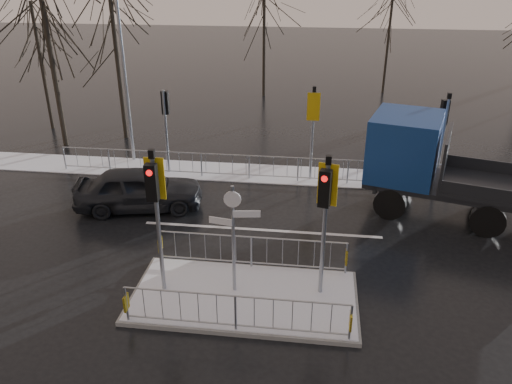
# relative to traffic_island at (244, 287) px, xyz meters

# --- Properties ---
(ground) EXTENTS (120.00, 120.00, 0.00)m
(ground) POSITION_rel_traffic_island_xyz_m (0.01, -0.01, -0.39)
(ground) COLOR black
(ground) RESTS_ON ground
(snow_verge) EXTENTS (30.00, 2.00, 0.04)m
(snow_verge) POSITION_rel_traffic_island_xyz_m (0.01, 8.59, -0.37)
(snow_verge) COLOR white
(snow_verge) RESTS_ON ground
(lane_markings) EXTENTS (8.00, 11.38, 0.01)m
(lane_markings) POSITION_rel_traffic_island_xyz_m (0.01, -0.34, -0.39)
(lane_markings) COLOR silver
(lane_markings) RESTS_ON ground
(traffic_island) EXTENTS (6.00, 3.04, 4.15)m
(traffic_island) POSITION_rel_traffic_island_xyz_m (0.00, 0.00, 0.00)
(traffic_island) COLOR slate
(traffic_island) RESTS_ON ground
(far_kerb_fixtures) EXTENTS (18.00, 0.65, 3.83)m
(far_kerb_fixtures) POSITION_rel_traffic_island_xyz_m (0.31, 8.08, 0.63)
(far_kerb_fixtures) COLOR #92989F
(far_kerb_fixtures) RESTS_ON ground
(car_far_lane) EXTENTS (4.80, 2.74, 1.54)m
(car_far_lane) POSITION_rel_traffic_island_xyz_m (-4.55, 4.86, 0.38)
(car_far_lane) COLOR black
(car_far_lane) RESTS_ON ground
(flatbed_truck) EXTENTS (7.85, 4.62, 3.43)m
(flatbed_truck) POSITION_rel_traffic_island_xyz_m (5.79, 6.03, 1.43)
(flatbed_truck) COLOR black
(flatbed_truck) RESTS_ON ground
(tree_near_a) EXTENTS (4.75, 4.75, 8.97)m
(tree_near_a) POSITION_rel_traffic_island_xyz_m (-10.49, 10.99, 5.72)
(tree_near_a) COLOR black
(tree_near_a) RESTS_ON ground
(tree_near_b) EXTENTS (4.00, 4.00, 7.55)m
(tree_near_b) POSITION_rel_traffic_island_xyz_m (-7.99, 12.49, 4.76)
(tree_near_b) COLOR black
(tree_near_b) RESTS_ON ground
(tree_near_c) EXTENTS (3.50, 3.50, 6.61)m
(tree_near_c) POSITION_rel_traffic_island_xyz_m (-12.49, 13.49, 4.11)
(tree_near_c) COLOR black
(tree_near_c) RESTS_ON ground
(tree_far_a) EXTENTS (3.75, 3.75, 7.08)m
(tree_far_a) POSITION_rel_traffic_island_xyz_m (-1.99, 21.99, 4.43)
(tree_far_a) COLOR black
(tree_far_a) RESTS_ON ground
(tree_far_b) EXTENTS (3.25, 3.25, 6.14)m
(tree_far_b) POSITION_rel_traffic_island_xyz_m (6.01, 23.99, 3.79)
(tree_far_b) COLOR black
(tree_far_b) RESTS_ON ground
(street_lamp_left) EXTENTS (1.25, 0.18, 8.20)m
(street_lamp_left) POSITION_rel_traffic_island_xyz_m (-6.42, 9.49, 4.10)
(street_lamp_left) COLOR #92989F
(street_lamp_left) RESTS_ON ground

